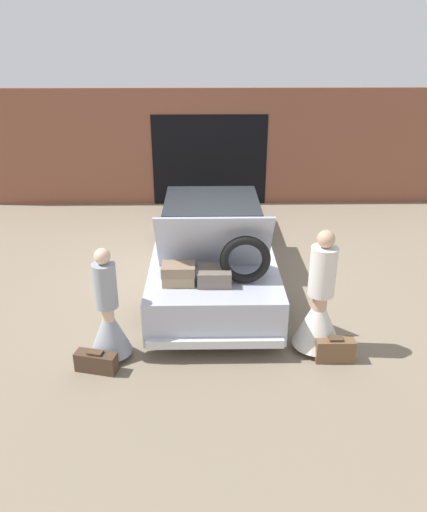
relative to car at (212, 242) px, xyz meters
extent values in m
plane|color=#7F705B|center=(0.00, 0.01, -0.59)|extent=(40.00, 40.00, 0.00)
cube|color=brown|center=(0.00, 4.03, 0.81)|extent=(12.00, 0.12, 2.80)
cube|color=black|center=(0.00, 3.96, 0.51)|extent=(2.80, 0.02, 2.20)
cube|color=#B2B7C6|center=(0.00, 0.01, -0.09)|extent=(1.90, 5.31, 0.65)
cube|color=#1E2328|center=(0.00, 0.33, 0.45)|extent=(1.67, 1.70, 0.44)
cylinder|color=black|center=(-0.88, 1.66, -0.25)|extent=(0.18, 0.68, 0.68)
cylinder|color=black|center=(0.88, 1.66, -0.25)|extent=(0.18, 0.68, 0.68)
cylinder|color=black|center=(-0.88, -1.58, -0.25)|extent=(0.18, 0.68, 0.68)
cylinder|color=black|center=(0.88, -1.58, -0.25)|extent=(0.18, 0.68, 0.68)
cube|color=silver|center=(0.00, -2.69, -0.31)|extent=(1.81, 0.10, 0.12)
cube|color=#B2B7C6|center=(0.00, -1.74, 0.71)|extent=(1.62, 0.60, 0.97)
cube|color=#9E8460|center=(-0.49, -2.02, 0.30)|extent=(0.44, 0.32, 0.14)
cube|color=#75665B|center=(0.00, -2.02, 0.34)|extent=(0.46, 0.41, 0.22)
cube|color=#8C7259|center=(-0.49, -2.02, 0.45)|extent=(0.46, 0.32, 0.14)
cube|color=#9E8460|center=(0.00, -2.02, 0.31)|extent=(0.44, 0.36, 0.16)
torus|color=black|center=(0.42, -2.02, 0.58)|extent=(0.70, 0.12, 0.70)
cylinder|color=beige|center=(-1.40, -2.54, -0.21)|extent=(0.16, 0.16, 0.77)
cone|color=#9399A3|center=(-1.40, -2.54, -0.17)|extent=(0.57, 0.57, 0.69)
cylinder|color=#9399A3|center=(-1.40, -2.54, 0.48)|extent=(0.30, 0.30, 0.61)
sphere|color=beige|center=(-1.40, -2.54, 0.88)|extent=(0.21, 0.21, 0.21)
cylinder|color=tan|center=(1.39, -2.42, -0.17)|extent=(0.19, 0.19, 0.85)
cone|color=silver|center=(1.39, -2.42, -0.13)|extent=(0.66, 0.66, 0.77)
cylinder|color=silver|center=(1.39, -2.42, 0.59)|extent=(0.35, 0.35, 0.67)
sphere|color=tan|center=(1.39, -2.42, 1.04)|extent=(0.23, 0.23, 0.23)
cube|color=#473323|center=(-1.53, -2.86, -0.46)|extent=(0.57, 0.31, 0.26)
cube|color=#4C3823|center=(-1.53, -2.86, -0.31)|extent=(0.21, 0.15, 0.02)
cube|color=brown|center=(1.58, -2.69, -0.43)|extent=(0.51, 0.20, 0.32)
cube|color=#4C3823|center=(1.58, -2.69, -0.25)|extent=(0.18, 0.12, 0.02)
camera|label=1|loc=(-0.12, -8.16, 3.43)|focal=35.00mm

